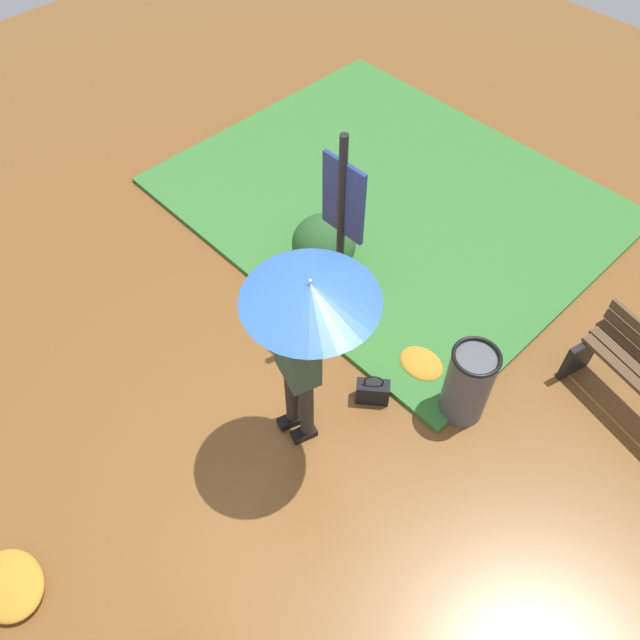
{
  "coord_description": "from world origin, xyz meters",
  "views": [
    {
      "loc": [
        1.95,
        -1.58,
        5.02
      ],
      "look_at": [
        -0.45,
        0.73,
        0.85
      ],
      "focal_mm": 35.73,
      "sensor_mm": 36.0,
      "label": 1
    }
  ],
  "objects": [
    {
      "name": "grass_verge",
      "position": [
        -1.69,
        3.05,
        0.03
      ],
      "size": [
        4.8,
        4.0,
        0.05
      ],
      "color": "#387533",
      "rests_on": "ground_plane"
    },
    {
      "name": "leaf_pile_near_person",
      "position": [
        0.14,
        1.49,
        0.05
      ],
      "size": [
        0.45,
        0.36,
        0.1
      ],
      "color": "#C68428",
      "rests_on": "ground_plane"
    },
    {
      "name": "shrub_cluster",
      "position": [
        -1.44,
        1.75,
        0.28
      ],
      "size": [
        0.74,
        0.67,
        0.61
      ],
      "color": "#285628",
      "rests_on": "ground_plane"
    },
    {
      "name": "info_sign_post",
      "position": [
        -0.72,
        1.23,
        1.44
      ],
      "size": [
        0.44,
        0.07,
        2.3
      ],
      "color": "black",
      "rests_on": "ground_plane"
    },
    {
      "name": "leaf_pile_far_path",
      "position": [
        -0.68,
        -2.28,
        0.07
      ],
      "size": [
        0.6,
        0.48,
        0.13
      ],
      "color": "#C68428",
      "rests_on": "ground_plane"
    },
    {
      "name": "trash_bin",
      "position": [
        0.69,
        1.4,
        0.42
      ],
      "size": [
        0.42,
        0.42,
        0.83
      ],
      "color": "#4C4C51",
      "rests_on": "ground_plane"
    },
    {
      "name": "ground_plane",
      "position": [
        0.0,
        0.0,
        0.0
      ],
      "size": [
        18.0,
        18.0,
        0.0
      ],
      "primitive_type": "plane",
      "color": "brown"
    },
    {
      "name": "handbag",
      "position": [
        0.06,
        0.9,
        0.13
      ],
      "size": [
        0.32,
        0.3,
        0.37
      ],
      "color": "black",
      "rests_on": "ground_plane"
    },
    {
      "name": "person_with_umbrella",
      "position": [
        -0.1,
        0.24,
        1.55
      ],
      "size": [
        0.96,
        0.96,
        2.04
      ],
      "color": "#2D2823",
      "rests_on": "ground_plane"
    }
  ]
}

